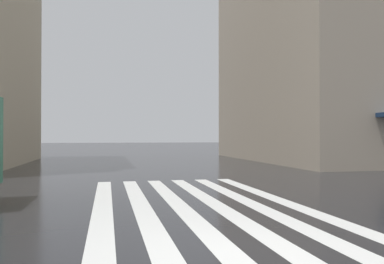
{
  "coord_description": "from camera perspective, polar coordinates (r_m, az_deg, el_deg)",
  "views": [
    {
      "loc": [
        -5.59,
        2.01,
        1.86
      ],
      "look_at": [
        8.09,
        -0.99,
        2.02
      ],
      "focal_mm": 36.13,
      "sensor_mm": 36.0,
      "label": 1
    }
  ],
  "objects": [
    {
      "name": "haussmann_block_corner",
      "position": [
        35.77,
        26.03,
        11.69
      ],
      "size": [
        19.77,
        21.98,
        19.33
      ],
      "color": "tan",
      "rests_on": "ground_plane"
    },
    {
      "name": "zebra_crossing",
      "position": [
        10.05,
        1.59,
        -11.27
      ],
      "size": [
        13.0,
        5.5,
        0.01
      ],
      "color": "silver",
      "rests_on": "ground_plane"
    },
    {
      "name": "ground_plane",
      "position": [
        6.22,
        7.46,
        -18.0
      ],
      "size": [
        220.0,
        220.0,
        0.0
      ],
      "primitive_type": "plane",
      "color": "black"
    }
  ]
}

